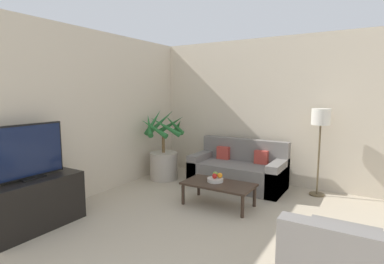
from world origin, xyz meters
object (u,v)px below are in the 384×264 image
tv_console (33,203)px  apple_red (215,176)px  apple_green (215,174)px  coffee_table (218,186)px  sofa_loveseat (238,171)px  fruit_bowl (215,180)px  orange_fruit (220,175)px  floor_lamp (321,123)px  television (30,152)px  ottoman (343,246)px  potted_palm (164,156)px

tv_console → apple_red: (1.58, 1.91, 0.12)m
apple_green → coffee_table: bearing=-43.9°
tv_console → sofa_loveseat: bearing=62.1°
fruit_bowl → orange_fruit: size_ratio=3.03×
sofa_loveseat → coffee_table: (0.11, -1.04, 0.02)m
floor_lamp → fruit_bowl: (-1.28, -1.22, -0.84)m
television → fruit_bowl: bearing=50.7°
television → fruit_bowl: television is taller
coffee_table → orange_fruit: bearing=103.4°
coffee_table → fruit_bowl: (-0.08, 0.04, 0.07)m
apple_red → ottoman: 2.00m
apple_red → sofa_loveseat: bearing=92.1°
floor_lamp → television: bearing=-132.2°
apple_green → orange_fruit: 0.09m
apple_green → sofa_loveseat: bearing=90.3°
potted_palm → orange_fruit: potted_palm is taller
television → floor_lamp: floor_lamp is taller
potted_palm → floor_lamp: bearing=11.9°
sofa_loveseat → apple_green: (0.00, -0.93, 0.16)m
floor_lamp → orange_fruit: 1.86m
tv_console → television: bearing=-0.0°
tv_console → apple_red: tv_console is taller
sofa_loveseat → floor_lamp: 1.63m
coffee_table → apple_green: (-0.11, 0.11, 0.14)m
floor_lamp → apple_red: 1.94m
floor_lamp → apple_green: floor_lamp is taller
television → fruit_bowl: (1.58, 1.93, -0.61)m
tv_console → sofa_loveseat: 3.31m
potted_palm → tv_console: bearing=-92.7°
apple_red → apple_green: 0.09m
sofa_loveseat → ottoman: bearing=-43.6°
apple_red → orange_fruit: 0.09m
sofa_loveseat → orange_fruit: sofa_loveseat is taller
sofa_loveseat → television: bearing=-117.8°
television → floor_lamp: bearing=47.8°
floor_lamp → apple_red: bearing=-135.9°
sofa_loveseat → floor_lamp: size_ratio=1.15×
floor_lamp → coffee_table: (-1.20, -1.26, -0.90)m
potted_palm → apple_red: size_ratio=17.57×
fruit_bowl → orange_fruit: 0.10m
sofa_loveseat → fruit_bowl: (0.04, -0.99, 0.09)m
tv_console → television: (0.00, -0.00, 0.66)m
coffee_table → orange_fruit: 0.16m
potted_palm → floor_lamp: (2.75, 0.58, 0.74)m
television → sofa_loveseat: 3.38m
apple_green → fruit_bowl: bearing=-63.1°
floor_lamp → ottoman: floor_lamp is taller
potted_palm → apple_green: potted_palm is taller
sofa_loveseat → ottoman: (1.87, -1.78, -0.11)m
apple_green → television: bearing=-127.8°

